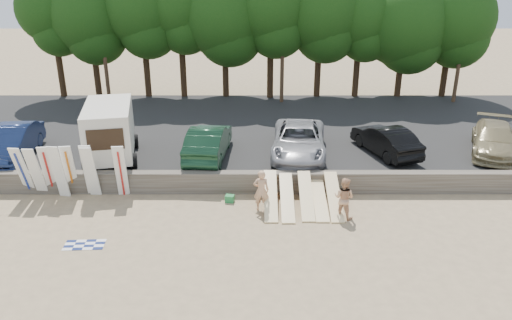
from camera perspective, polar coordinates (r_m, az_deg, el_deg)
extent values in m
plane|color=tan|center=(20.41, -0.63, -7.34)|extent=(120.00, 120.00, 0.00)
cube|color=#6B6356|center=(22.86, -0.56, -2.54)|extent=(44.00, 0.50, 1.00)
cube|color=#282828|center=(29.88, -0.43, 3.22)|extent=(44.00, 14.50, 0.70)
cylinder|color=#382616|center=(38.72, -21.48, 9.80)|extent=(0.44, 0.44, 4.12)
sphere|color=#224714|center=(38.16, -22.35, 15.69)|extent=(4.73, 4.73, 4.73)
cylinder|color=#382616|center=(37.89, -17.80, 9.88)|extent=(0.44, 0.44, 3.93)
sphere|color=#224714|center=(37.33, -18.51, 15.63)|extent=(5.71, 5.71, 5.71)
cylinder|color=#382616|center=(36.93, -12.40, 10.38)|extent=(0.44, 0.44, 4.26)
sphere|color=#224714|center=(36.34, -12.95, 16.81)|extent=(5.63, 5.63, 5.63)
cylinder|color=#382616|center=(36.46, -8.36, 10.59)|extent=(0.44, 0.44, 4.37)
sphere|color=#224714|center=(35.86, -8.75, 17.29)|extent=(5.18, 5.18, 5.18)
cylinder|color=#382616|center=(36.19, -3.51, 10.39)|extent=(0.44, 0.44, 3.99)
sphere|color=#224714|center=(35.60, -3.66, 16.55)|extent=(6.29, 6.29, 6.29)
cylinder|color=#382616|center=(35.78, 1.64, 10.57)|extent=(0.44, 0.44, 4.33)
sphere|color=#224714|center=(35.17, 1.72, 17.34)|extent=(5.61, 5.61, 5.61)
cylinder|color=#382616|center=(36.38, 7.08, 10.43)|extent=(0.44, 0.44, 4.12)
sphere|color=#224714|center=(35.79, 7.39, 16.76)|extent=(5.99, 5.99, 5.99)
cylinder|color=#382616|center=(36.84, 11.41, 10.11)|extent=(0.44, 0.44, 3.87)
sphere|color=#224714|center=(36.27, 11.88, 15.95)|extent=(5.01, 5.01, 5.01)
cylinder|color=#382616|center=(37.60, 16.08, 9.68)|extent=(0.44, 0.44, 3.55)
sphere|color=#224714|center=(37.05, 16.66, 14.91)|extent=(6.26, 6.26, 6.26)
cylinder|color=#382616|center=(38.59, 20.79, 9.56)|extent=(0.44, 0.44, 3.73)
sphere|color=#224714|center=(38.05, 21.55, 14.90)|extent=(5.74, 5.74, 5.74)
cylinder|color=#473321|center=(35.61, -17.16, 13.38)|extent=(0.26, 0.26, 9.00)
cylinder|color=#473321|center=(34.16, 3.07, 13.96)|extent=(0.26, 0.26, 9.00)
cylinder|color=#473321|center=(36.79, 22.60, 12.95)|extent=(0.26, 0.26, 9.00)
cube|color=beige|center=(25.47, -16.42, 3.43)|extent=(2.96, 4.66, 2.37)
cube|color=black|center=(23.34, -16.84, 2.25)|extent=(1.60, 0.36, 0.97)
cylinder|color=black|center=(24.70, -18.95, -0.46)|extent=(0.35, 0.74, 0.71)
cylinder|color=black|center=(24.47, -13.71, -0.07)|extent=(0.35, 0.74, 0.71)
cylinder|color=black|center=(27.30, -18.31, 1.76)|extent=(0.35, 0.74, 0.71)
cylinder|color=black|center=(27.09, -13.56, 2.13)|extent=(0.35, 0.74, 0.71)
imported|color=#131F43|center=(27.65, -26.06, 1.82)|extent=(2.06, 4.98, 1.60)
imported|color=#12341F|center=(24.97, -5.48, 2.07)|extent=(2.14, 5.08, 1.63)
imported|color=#98989D|center=(25.25, 4.92, 2.25)|extent=(3.14, 5.89, 1.58)
imported|color=black|center=(26.20, 14.61, 2.22)|extent=(2.98, 4.75, 1.48)
imported|color=#90835C|center=(28.20, 25.58, 2.13)|extent=(3.78, 5.46, 1.47)
cube|color=white|center=(24.41, -25.11, -1.18)|extent=(0.58, 0.88, 2.50)
cube|color=white|center=(24.10, -23.88, -1.27)|extent=(0.52, 0.86, 2.49)
cube|color=white|center=(24.01, -22.63, -1.13)|extent=(0.61, 0.84, 2.52)
cube|color=white|center=(23.62, -21.61, -1.28)|extent=(0.57, 0.60, 2.57)
cube|color=white|center=(23.71, -20.52, -1.08)|extent=(0.61, 0.81, 2.52)
cube|color=white|center=(23.19, -18.36, -1.30)|extent=(0.50, 0.72, 2.53)
cube|color=white|center=(23.33, -18.53, -1.14)|extent=(0.53, 0.60, 2.56)
cube|color=white|center=(22.86, -15.19, -1.23)|extent=(0.57, 0.67, 2.55)
cube|color=#FFE1A0|center=(21.44, 1.68, -4.06)|extent=(0.56, 2.81, 1.17)
cube|color=#FFE1A0|center=(21.47, 3.56, -4.27)|extent=(0.56, 2.86, 1.03)
cube|color=#FFE1A0|center=(21.62, 5.75, -4.04)|extent=(0.56, 2.84, 1.09)
cube|color=#FFE1A0|center=(21.76, 7.25, -4.37)|extent=(0.56, 2.93, 0.80)
cube|color=#FFE1A0|center=(21.71, 8.89, -4.11)|extent=(0.56, 2.84, 1.09)
imported|color=tan|center=(21.12, 0.60, -3.49)|extent=(0.67, 0.45, 1.83)
imported|color=tan|center=(20.84, 10.01, -4.29)|extent=(1.08, 1.02, 1.77)
cube|color=#227E3D|center=(22.13, -3.02, -4.43)|extent=(0.43, 0.36, 0.32)
cube|color=orange|center=(22.50, 2.11, -4.08)|extent=(0.37, 0.33, 0.22)
plane|color=white|center=(20.12, -19.01, -9.15)|extent=(1.58, 1.58, 0.00)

